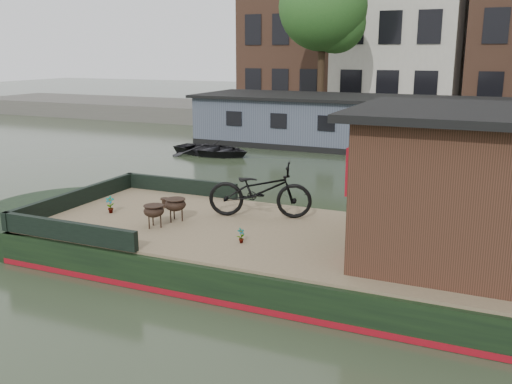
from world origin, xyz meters
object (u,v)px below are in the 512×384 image
at_px(potted_plant_a, 110,205).
at_px(brazier_front, 154,216).
at_px(brazier_rear, 175,210).
at_px(dinghy, 212,146).
at_px(cabin, 480,185).
at_px(bicycle, 260,190).

height_order(potted_plant_a, brazier_front, brazier_front).
bearing_deg(brazier_rear, dinghy, 114.57).
bearing_deg(potted_plant_a, brazier_front, -18.39).
bearing_deg(brazier_rear, brazier_front, -105.41).
distance_m(cabin, brazier_rear, 5.63).
bearing_deg(dinghy, bicycle, -139.22).
bearing_deg(potted_plant_a, bicycle, 19.11).
xyz_separation_m(cabin, brazier_rear, (-5.54, -0.11, -1.00)).
relative_size(brazier_rear, dinghy, 0.14).
xyz_separation_m(brazier_front, brazier_rear, (0.15, 0.53, 0.01)).
xyz_separation_m(potted_plant_a, dinghy, (-3.07, 10.15, -0.50)).
xyz_separation_m(bicycle, brazier_front, (-1.55, -1.49, -0.33)).
relative_size(potted_plant_a, brazier_front, 0.82).
distance_m(brazier_front, brazier_rear, 0.55).
height_order(brazier_front, dinghy, brazier_front).
bearing_deg(brazier_front, potted_plant_a, 161.61).
bearing_deg(dinghy, brazier_front, -149.79).
bearing_deg(brazier_rear, bicycle, 34.24).
height_order(bicycle, brazier_front, bicycle).
relative_size(potted_plant_a, dinghy, 0.11).
xyz_separation_m(potted_plant_a, brazier_rear, (1.54, 0.07, 0.05)).
distance_m(cabin, bicycle, 4.28).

